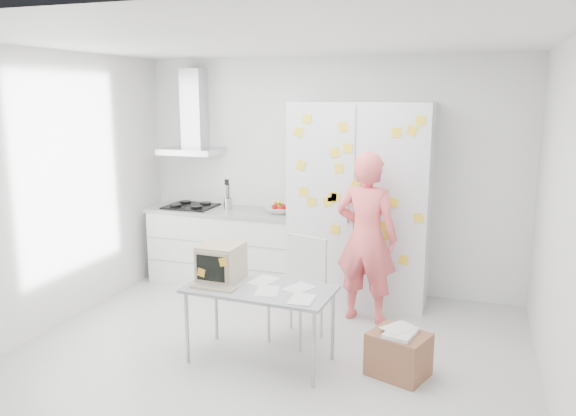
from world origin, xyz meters
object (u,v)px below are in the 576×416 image
(desk, at_px, (235,274))
(chair, at_px, (300,282))
(cardboard_box, at_px, (399,354))
(person, at_px, (366,238))

(desk, distance_m, chair, 0.71)
(desk, distance_m, cardboard_box, 1.53)
(desk, bearing_deg, person, 53.99)
(person, bearing_deg, cardboard_box, 122.10)
(chair, xyz_separation_m, cardboard_box, (0.99, -0.44, -0.36))
(person, height_order, chair, person)
(person, bearing_deg, desk, 58.63)
(person, xyz_separation_m, cardboard_box, (0.49, -1.07, -0.68))
(desk, height_order, chair, desk)
(desk, relative_size, cardboard_box, 2.32)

